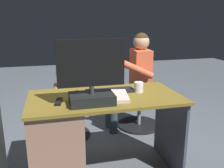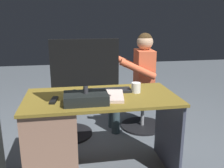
{
  "view_description": "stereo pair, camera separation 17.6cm",
  "coord_description": "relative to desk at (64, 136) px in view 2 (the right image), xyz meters",
  "views": [
    {
      "loc": [
        0.42,
        2.29,
        1.35
      ],
      "look_at": [
        -0.16,
        -0.02,
        0.71
      ],
      "focal_mm": 39.59,
      "sensor_mm": 36.0,
      "label": 1
    },
    {
      "loc": [
        0.25,
        2.33,
        1.35
      ],
      "look_at": [
        -0.16,
        -0.02,
        0.71
      ],
      "focal_mm": 39.59,
      "sensor_mm": 36.0,
      "label": 2
    }
  ],
  "objects": [
    {
      "name": "tv_remote",
      "position": [
        0.06,
        0.07,
        0.35
      ],
      "size": [
        0.07,
        0.15,
        0.02
      ],
      "primitive_type": "cube",
      "rotation": [
        0.0,
        0.0,
        -0.16
      ],
      "color": "black",
      "rests_on": "desk"
    },
    {
      "name": "teddy_bear",
      "position": [
        -0.04,
        -0.82,
        0.22
      ],
      "size": [
        0.23,
        0.24,
        0.34
      ],
      "color": "#9E6C40",
      "rests_on": "office_chair_teddy"
    },
    {
      "name": "monitor",
      "position": [
        -0.19,
        0.15,
        0.5
      ],
      "size": [
        0.5,
        0.22,
        0.48
      ],
      "color": "black",
      "rests_on": "desk"
    },
    {
      "name": "computer_mouse",
      "position": [
        -0.11,
        -0.09,
        0.36
      ],
      "size": [
        0.06,
        0.1,
        0.04
      ],
      "primitive_type": "ellipsoid",
      "color": "#21302E",
      "rests_on": "desk"
    },
    {
      "name": "desk",
      "position": [
        0.0,
        0.0,
        0.0
      ],
      "size": [
        1.25,
        0.65,
        0.72
      ],
      "color": "brown",
      "rests_on": "ground_plane"
    },
    {
      "name": "person",
      "position": [
        -0.87,
        -0.86,
        0.31
      ],
      "size": [
        0.54,
        0.5,
        1.18
      ],
      "color": "#DE5F3B",
      "rests_on": "ground_plane"
    },
    {
      "name": "office_chair_teddy",
      "position": [
        -0.04,
        -0.81,
        -0.13
      ],
      "size": [
        0.55,
        0.55,
        0.45
      ],
      "color": "black",
      "rests_on": "ground_plane"
    },
    {
      "name": "ground_plane",
      "position": [
        -0.32,
        -0.4,
        -0.39
      ],
      "size": [
        10.0,
        10.0,
        0.0
      ],
      "primitive_type": "plane",
      "color": "#535B62"
    },
    {
      "name": "cup",
      "position": [
        -0.63,
        -0.05,
        0.38
      ],
      "size": [
        0.08,
        0.08,
        0.09
      ],
      "primitive_type": "cylinder",
      "color": "white",
      "rests_on": "desk"
    },
    {
      "name": "visitor_chair",
      "position": [
        -0.95,
        -0.87,
        -0.14
      ],
      "size": [
        0.54,
        0.54,
        0.45
      ],
      "color": "black",
      "rests_on": "ground_plane"
    },
    {
      "name": "keyboard",
      "position": [
        -0.39,
        -0.11,
        0.35
      ],
      "size": [
        0.42,
        0.14,
        0.02
      ],
      "primitive_type": "cube",
      "color": "black",
      "rests_on": "desk"
    },
    {
      "name": "notebook_binder",
      "position": [
        -0.38,
        0.05,
        0.35
      ],
      "size": [
        0.27,
        0.33,
        0.02
      ],
      "primitive_type": "cube",
      "rotation": [
        0.0,
        0.0,
        -0.16
      ],
      "color": "beige",
      "rests_on": "desk"
    }
  ]
}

